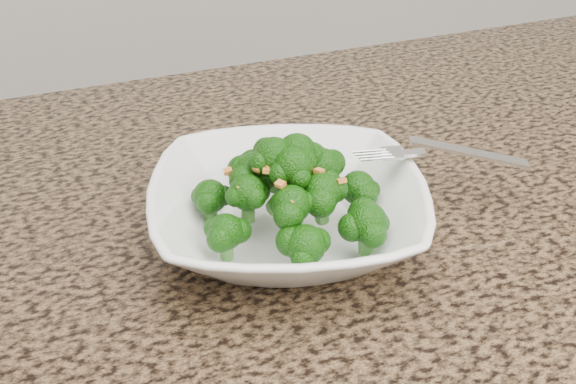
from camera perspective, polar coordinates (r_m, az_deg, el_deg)
name	(u,v)px	position (r m, az deg, el deg)	size (l,w,h in m)	color
granite_counter	(415,296)	(0.62, 10.03, -8.09)	(1.64, 1.04, 0.03)	brown
bowl	(288,212)	(0.63, 0.00, -1.61)	(0.24, 0.24, 0.06)	white
broccoli_pile	(288,150)	(0.60, 0.00, 3.32)	(0.21, 0.21, 0.06)	#155109
garlic_topping	(288,112)	(0.58, 0.00, 6.35)	(0.13, 0.13, 0.01)	orange
fork	(416,152)	(0.66, 10.11, 3.10)	(0.19, 0.03, 0.01)	silver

